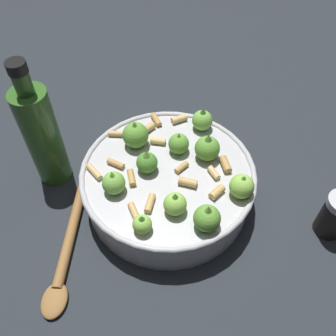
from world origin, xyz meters
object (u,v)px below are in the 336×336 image
object	(u,v)px
olive_oil_bottle	(42,135)
wooden_spoon	(66,253)
cooking_pan	(169,181)
pepper_shaker	(335,215)

from	to	relation	value
olive_oil_bottle	wooden_spoon	size ratio (longest dim) A/B	1.07
cooking_pan	pepper_shaker	bearing A→B (deg)	-29.37
cooking_pan	pepper_shaker	xyz separation A→B (m)	(0.23, -0.13, -0.00)
pepper_shaker	olive_oil_bottle	xyz separation A→B (m)	(-0.41, 0.23, 0.06)
olive_oil_bottle	wooden_spoon	bearing A→B (deg)	-88.73
cooking_pan	wooden_spoon	bearing A→B (deg)	-160.02
cooking_pan	pepper_shaker	size ratio (longest dim) A/B	3.47
wooden_spoon	olive_oil_bottle	bearing A→B (deg)	91.27
cooking_pan	wooden_spoon	distance (m)	0.19
pepper_shaker	olive_oil_bottle	bearing A→B (deg)	150.81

